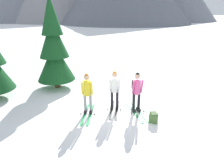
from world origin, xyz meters
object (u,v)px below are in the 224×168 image
object	(u,v)px
backpack_on_snow_front	(153,118)
pine_tree_mid	(54,48)
skier_in_yellow	(87,92)
skier_in_pink	(137,90)
skier_in_white	(115,88)

from	to	relation	value
backpack_on_snow_front	pine_tree_mid	bearing A→B (deg)	134.87
skier_in_yellow	skier_in_pink	world-z (taller)	skier_in_yellow
backpack_on_snow_front	skier_in_yellow	bearing A→B (deg)	158.91
skier_in_pink	pine_tree_mid	world-z (taller)	pine_tree_mid
skier_in_yellow	pine_tree_mid	distance (m)	3.78
skier_in_yellow	backpack_on_snow_front	xyz separation A→B (m)	(2.41, -0.93, -0.73)
pine_tree_mid	skier_in_pink	bearing A→B (deg)	-41.47
skier_in_pink	backpack_on_snow_front	world-z (taller)	skier_in_pink
skier_in_white	backpack_on_snow_front	distance (m)	1.94
skier_in_white	backpack_on_snow_front	world-z (taller)	skier_in_white
skier_in_pink	backpack_on_snow_front	distance (m)	1.26
skier_in_pink	pine_tree_mid	bearing A→B (deg)	138.53
skier_in_yellow	skier_in_white	bearing A→B (deg)	15.24
skier_in_white	skier_in_pink	distance (m)	0.91
skier_in_yellow	skier_in_pink	size ratio (longest dim) A/B	1.00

